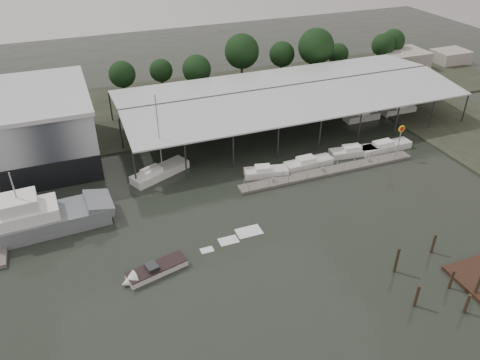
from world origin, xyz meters
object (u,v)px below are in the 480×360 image
object	(u,v)px
grey_trawler	(35,220)
speedboat_underway	(152,271)
shell_fuel_sign	(400,135)
white_sailboat	(159,172)

from	to	relation	value
grey_trawler	speedboat_underway	size ratio (longest dim) A/B	1.02
shell_fuel_sign	white_sailboat	distance (m)	36.46
shell_fuel_sign	speedboat_underway	size ratio (longest dim) A/B	0.31
grey_trawler	white_sailboat	world-z (taller)	white_sailboat
grey_trawler	white_sailboat	bearing A→B (deg)	19.63
shell_fuel_sign	white_sailboat	size ratio (longest dim) A/B	0.44
shell_fuel_sign	grey_trawler	size ratio (longest dim) A/B	0.30
shell_fuel_sign	white_sailboat	bearing A→B (deg)	167.27
shell_fuel_sign	white_sailboat	xyz separation A→B (m)	(-35.42, 8.00, -3.28)
shell_fuel_sign	grey_trawler	distance (m)	52.30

